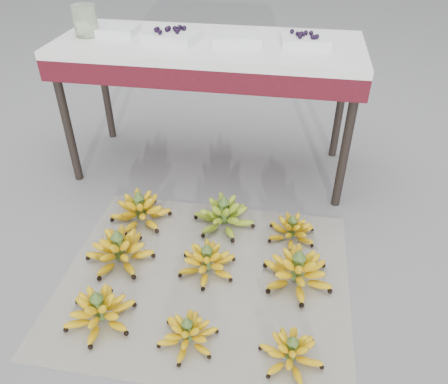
% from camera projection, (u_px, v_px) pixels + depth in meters
% --- Properties ---
extents(ground, '(60.00, 60.00, 0.00)m').
position_uv_depth(ground, '(199.00, 279.00, 1.93)').
color(ground, slate).
rests_on(ground, ground).
extents(newspaper_mat, '(1.25, 1.05, 0.01)m').
position_uv_depth(newspaper_mat, '(206.00, 278.00, 1.93)').
color(newspaper_mat, white).
rests_on(newspaper_mat, ground).
extents(bunch_front_left, '(0.35, 0.35, 0.17)m').
position_uv_depth(bunch_front_left, '(99.00, 311.00, 1.71)').
color(bunch_front_left, '#F7D100').
rests_on(bunch_front_left, newspaper_mat).
extents(bunch_front_center, '(0.27, 0.27, 0.14)m').
position_uv_depth(bunch_front_center, '(188.00, 333.00, 1.64)').
color(bunch_front_center, '#F7D100').
rests_on(bunch_front_center, newspaper_mat).
extents(bunch_front_right, '(0.30, 0.30, 0.14)m').
position_uv_depth(bunch_front_right, '(291.00, 352.00, 1.57)').
color(bunch_front_right, '#F7D100').
rests_on(bunch_front_right, newspaper_mat).
extents(bunch_mid_left, '(0.34, 0.34, 0.19)m').
position_uv_depth(bunch_mid_left, '(119.00, 250.00, 1.98)').
color(bunch_mid_left, '#F7D100').
rests_on(bunch_mid_left, newspaper_mat).
extents(bunch_mid_center, '(0.33, 0.33, 0.16)m').
position_uv_depth(bunch_mid_center, '(207.00, 261.00, 1.94)').
color(bunch_mid_center, '#F7D100').
rests_on(bunch_mid_center, newspaper_mat).
extents(bunch_mid_right, '(0.39, 0.39, 0.19)m').
position_uv_depth(bunch_mid_right, '(297.00, 271.00, 1.88)').
color(bunch_mid_right, '#F7D100').
rests_on(bunch_mid_right, newspaper_mat).
extents(bunch_back_left, '(0.34, 0.34, 0.18)m').
position_uv_depth(bunch_back_left, '(140.00, 210.00, 2.23)').
color(bunch_back_left, '#F7D100').
rests_on(bunch_back_left, newspaper_mat).
extents(bunch_back_center, '(0.36, 0.36, 0.19)m').
position_uv_depth(bunch_back_center, '(224.00, 215.00, 2.19)').
color(bunch_back_center, '#61961A').
rests_on(bunch_back_center, newspaper_mat).
extents(bunch_back_right, '(0.25, 0.25, 0.15)m').
position_uv_depth(bunch_back_right, '(292.00, 230.00, 2.12)').
color(bunch_back_right, '#F7D100').
rests_on(bunch_back_right, newspaper_mat).
extents(vendor_table, '(1.59, 0.64, 0.77)m').
position_uv_depth(vendor_table, '(209.00, 57.00, 2.31)').
color(vendor_table, black).
rests_on(vendor_table, ground).
extents(tray_far_left, '(0.25, 0.18, 0.04)m').
position_uv_depth(tray_far_left, '(114.00, 30.00, 2.35)').
color(tray_far_left, silver).
rests_on(tray_far_left, vendor_table).
extents(tray_left, '(0.31, 0.25, 0.07)m').
position_uv_depth(tray_left, '(172.00, 36.00, 2.24)').
color(tray_left, silver).
rests_on(tray_left, vendor_table).
extents(tray_right, '(0.27, 0.21, 0.04)m').
position_uv_depth(tray_right, '(237.00, 38.00, 2.22)').
color(tray_right, silver).
rests_on(tray_right, vendor_table).
extents(tray_far_right, '(0.26, 0.20, 0.06)m').
position_uv_depth(tray_far_right, '(305.00, 40.00, 2.19)').
color(tray_far_right, silver).
rests_on(tray_far_right, vendor_table).
extents(glass_jar, '(0.13, 0.13, 0.16)m').
position_uv_depth(glass_jar, '(85.00, 21.00, 2.28)').
color(glass_jar, beige).
rests_on(glass_jar, vendor_table).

